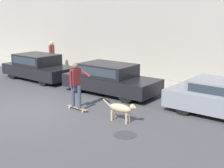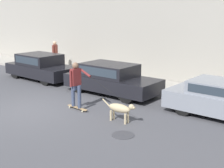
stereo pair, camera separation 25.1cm
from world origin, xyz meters
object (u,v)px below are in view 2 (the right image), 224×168
Objects in this scene: parked_car_1 at (111,79)px; dog at (120,109)px; skateboarder at (76,83)px; pedestrian_with_bag at (55,54)px; parked_car_0 at (41,67)px.

parked_car_1 is 3.55m from dog.
skateboarder is at bearing 176.73° from dog.
dog is 2.08m from skateboarder.
pedestrian_with_bag is (-5.81, 1.95, 0.40)m from parked_car_1.
skateboarder reaches higher than parked_car_1.
parked_car_0 is at bearing 179.51° from parked_car_1.
parked_car_0 reaches higher than parked_car_1.
skateboarder is (-2.01, 0.04, 0.55)m from dog.
parked_car_0 is 5.70m from skateboarder.
parked_car_0 reaches higher than dog.
parked_car_1 is 2.58m from skateboarder.
parked_car_0 is at bearing 91.91° from pedestrian_with_bag.
dog is at bearing 3.36° from skateboarder.
pedestrian_with_bag reaches higher than parked_car_1.
skateboarder is 1.78× the size of pedestrian_with_bag.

